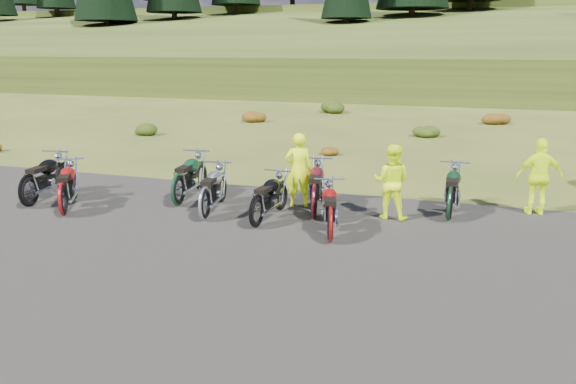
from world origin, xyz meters
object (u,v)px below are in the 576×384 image
(motorcycle_0, at_px, (31,208))
(motorcycle_3, at_px, (205,221))
(motorcycle_7, at_px, (448,221))
(person_middle, at_px, (298,171))

(motorcycle_0, height_order, motorcycle_3, motorcycle_0)
(motorcycle_0, height_order, motorcycle_7, motorcycle_0)
(motorcycle_0, distance_m, motorcycle_7, 9.68)
(motorcycle_3, relative_size, person_middle, 1.19)
(motorcycle_0, height_order, person_middle, person_middle)
(motorcycle_7, bearing_deg, motorcycle_0, 103.14)
(motorcycle_0, bearing_deg, person_middle, -79.70)
(motorcycle_7, bearing_deg, motorcycle_3, 109.06)
(motorcycle_3, bearing_deg, motorcycle_0, 85.12)
(motorcycle_0, relative_size, motorcycle_3, 1.05)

